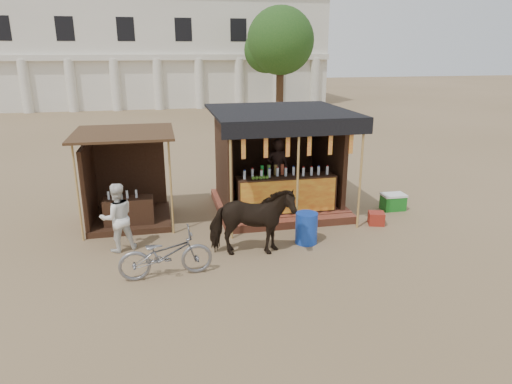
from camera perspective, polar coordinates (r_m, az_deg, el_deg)
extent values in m
plane|color=#846B4C|center=(9.68, 2.00, -9.03)|extent=(120.00, 120.00, 0.00)
cube|color=brown|center=(13.00, 2.56, -1.41)|extent=(3.40, 2.80, 0.22)
cube|color=brown|center=(11.61, 4.48, -3.89)|extent=(3.40, 0.35, 0.20)
cube|color=#341E13|center=(11.95, 3.74, -0.21)|extent=(2.60, 0.55, 0.95)
cube|color=#CB5017|center=(11.69, 4.12, -0.62)|extent=(2.50, 0.02, 0.88)
cube|color=#341E13|center=(13.81, 1.33, 5.58)|extent=(3.00, 0.12, 2.50)
cube|color=#341E13|center=(12.34, -4.13, 4.09)|extent=(0.12, 2.50, 2.50)
cube|color=#341E13|center=(13.08, 9.04, 4.69)|extent=(0.12, 2.50, 2.50)
cube|color=black|center=(12.21, 2.97, 10.08)|extent=(3.60, 3.60, 0.06)
cube|color=black|center=(10.55, 5.46, 7.85)|extent=(3.60, 0.06, 0.36)
cylinder|color=tan|center=(10.49, -3.15, 1.15)|extent=(0.06, 0.06, 2.75)
cylinder|color=tan|center=(10.84, 5.24, 1.64)|extent=(0.06, 0.06, 2.75)
cylinder|color=tan|center=(11.40, 12.95, 2.07)|extent=(0.06, 0.06, 2.75)
cube|color=red|center=(10.33, -1.58, 5.64)|extent=(0.10, 0.02, 0.55)
cube|color=red|center=(10.44, 1.24, 5.76)|extent=(0.10, 0.02, 0.55)
cube|color=red|center=(10.57, 4.00, 5.87)|extent=(0.10, 0.02, 0.55)
cube|color=red|center=(10.72, 6.69, 5.96)|extent=(0.10, 0.02, 0.55)
cube|color=red|center=(10.90, 9.30, 6.04)|extent=(0.10, 0.02, 0.55)
cube|color=red|center=(11.09, 11.82, 6.10)|extent=(0.10, 0.02, 0.55)
imported|color=black|center=(12.82, 2.69, 2.87)|extent=(0.72, 0.56, 1.73)
cube|color=#341E13|center=(12.38, -15.33, -3.22)|extent=(2.00, 2.00, 0.15)
cube|color=#341E13|center=(12.99, -15.49, 2.27)|extent=(1.90, 0.10, 2.10)
cube|color=#341E13|center=(12.18, -20.15, 0.82)|extent=(0.10, 1.90, 2.10)
cube|color=#472D19|center=(11.70, -16.25, 7.10)|extent=(2.40, 2.40, 0.06)
cylinder|color=tan|center=(11.17, -21.40, -0.11)|extent=(0.05, 0.05, 2.35)
cylinder|color=tan|center=(11.01, -10.59, 0.58)|extent=(0.05, 0.05, 2.35)
cube|color=#341E13|center=(11.80, -15.57, -2.58)|extent=(1.20, 0.50, 0.80)
imported|color=black|center=(9.79, -0.53, -3.79)|extent=(1.90, 1.04, 1.54)
imported|color=gray|center=(9.18, -11.22, -7.62)|extent=(1.87, 0.77, 0.96)
imported|color=white|center=(10.48, -16.95, -3.06)|extent=(0.90, 0.79, 1.56)
cylinder|color=#163DA9|center=(10.62, 6.32, -4.50)|extent=(0.64, 0.64, 0.73)
cube|color=maroon|center=(12.11, 14.80, -3.21)|extent=(0.48, 0.46, 0.32)
cube|color=#19721F|center=(13.31, 16.75, -1.30)|extent=(0.62, 0.43, 0.40)
cube|color=white|center=(13.24, 16.84, -0.36)|extent=(0.64, 0.45, 0.06)
cube|color=silver|center=(38.40, -12.39, 16.66)|extent=(26.00, 7.00, 8.00)
cube|color=silver|center=(34.80, -12.33, 16.12)|extent=(26.00, 0.50, 0.40)
cylinder|color=silver|center=(35.99, -26.88, 11.67)|extent=(0.70, 0.70, 3.60)
cylinder|color=silver|center=(35.38, -22.09, 12.19)|extent=(0.70, 0.70, 3.60)
cylinder|color=silver|center=(35.00, -17.15, 12.64)|extent=(0.70, 0.70, 3.60)
cylinder|color=silver|center=(34.89, -12.12, 13.00)|extent=(0.70, 0.70, 3.60)
cylinder|color=silver|center=(35.03, -7.08, 13.27)|extent=(0.70, 0.70, 3.60)
cylinder|color=silver|center=(35.42, -2.11, 13.43)|extent=(0.70, 0.70, 3.60)
cylinder|color=silver|center=(36.06, 2.72, 13.50)|extent=(0.70, 0.70, 3.60)
cylinder|color=silver|center=(36.94, 7.35, 13.47)|extent=(0.70, 0.70, 3.60)
cylinder|color=#382314|center=(31.55, 3.00, 13.28)|extent=(0.50, 0.50, 4.00)
sphere|color=#2E521C|center=(31.47, 3.08, 18.37)|extent=(4.40, 4.40, 4.40)
sphere|color=#2E521C|center=(31.85, 1.31, 17.30)|extent=(2.99, 2.99, 2.99)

